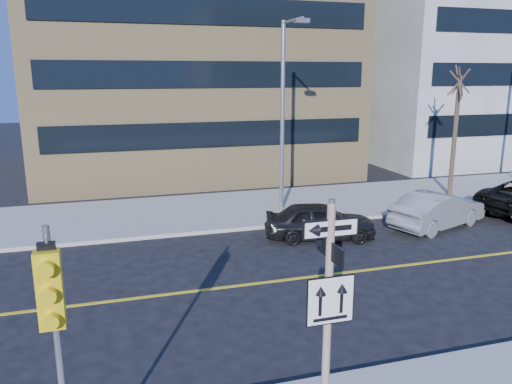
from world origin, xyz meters
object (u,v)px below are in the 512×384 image
object	(u,v)px
streetlight_a	(284,105)
street_tree_west	(459,85)
sign_pole	(328,308)
parked_car_a	(320,221)
parked_car_b	(438,210)
traffic_signal	(53,311)

from	to	relation	value
streetlight_a	street_tree_west	bearing A→B (deg)	3.45
sign_pole	street_tree_west	bearing A→B (deg)	46.74
parked_car_a	street_tree_west	size ratio (longest dim) A/B	0.64
parked_car_b	parked_car_a	bearing A→B (deg)	69.88
streetlight_a	traffic_signal	bearing A→B (deg)	-120.80
traffic_signal	sign_pole	bearing A→B (deg)	2.11
sign_pole	streetlight_a	world-z (taller)	streetlight_a
street_tree_west	sign_pole	bearing A→B (deg)	-133.26
parked_car_b	streetlight_a	xyz separation A→B (m)	(-5.30, 3.52, 4.02)
sign_pole	parked_car_b	distance (m)	13.58
parked_car_b	street_tree_west	distance (m)	7.29
traffic_signal	streetlight_a	world-z (taller)	streetlight_a
sign_pole	streetlight_a	size ratio (longest dim) A/B	0.51
sign_pole	parked_car_a	world-z (taller)	sign_pole
traffic_signal	parked_car_b	size ratio (longest dim) A/B	0.90
parked_car_a	streetlight_a	size ratio (longest dim) A/B	0.51
street_tree_west	streetlight_a	bearing A→B (deg)	-176.55
traffic_signal	street_tree_west	world-z (taller)	street_tree_west
parked_car_b	street_tree_west	world-z (taller)	street_tree_west
traffic_signal	streetlight_a	size ratio (longest dim) A/B	0.50
parked_car_a	street_tree_west	bearing A→B (deg)	-52.05
sign_pole	streetlight_a	distance (m)	14.05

